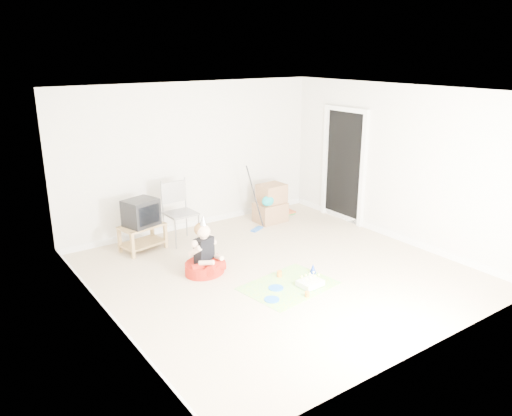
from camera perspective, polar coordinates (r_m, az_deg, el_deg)
ground at (r=7.39m, az=2.44°, el=-7.30°), size 5.00×5.00×0.00m
doorway_recess at (r=9.48m, az=10.05°, el=4.65°), size 0.02×0.90×2.05m
tv_stand at (r=8.27m, az=-12.83°, el=-3.04°), size 0.76×0.56×0.43m
crt_tv at (r=8.14m, az=-13.02°, el=-0.50°), size 0.59×0.53×0.43m
folding_chair at (r=8.39m, az=-8.61°, el=-0.60°), size 0.49×0.47×1.06m
cardboard_boxes at (r=9.39m, az=1.70°, el=0.46°), size 0.59×0.45×0.71m
floor_mop at (r=8.95m, az=0.09°, el=-0.94°), size 0.30×0.36×1.13m
book_pile at (r=9.95m, az=3.70°, el=-0.45°), size 0.25×0.30×0.06m
seated_woman at (r=7.32m, az=-5.92°, el=-5.98°), size 0.78×0.78×0.89m
party_mat at (r=6.98m, az=3.75°, el=-8.85°), size 1.34×1.05×0.01m
birthday_cake at (r=6.97m, az=6.21°, el=-8.59°), size 0.33×0.27×0.15m
blue_plate_near at (r=6.90m, az=2.29°, el=-9.11°), size 0.22×0.22×0.01m
blue_plate_far at (r=6.60m, az=1.82°, el=-10.40°), size 0.23×0.23×0.01m
orange_cup_near at (r=7.22m, az=2.70°, el=-7.52°), size 0.09×0.09×0.08m
orange_cup_far at (r=6.70m, az=5.85°, el=-9.77°), size 0.08×0.08×0.07m
blue_party_hat at (r=7.36m, az=6.53°, el=-6.86°), size 0.14×0.14×0.14m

